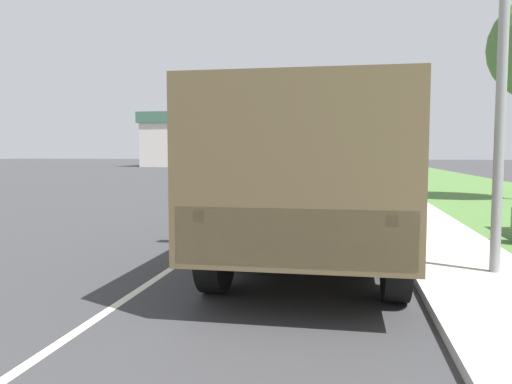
{
  "coord_description": "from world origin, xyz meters",
  "views": [
    {
      "loc": [
        2.65,
        1.54,
        1.81
      ],
      "look_at": [
        0.86,
        11.53,
        1.0
      ],
      "focal_mm": 35.0,
      "sensor_mm": 36.0,
      "label": 1
    }
  ],
  "objects_px": {
    "car_fourth_ahead": "(339,163)",
    "car_farthest_ahead": "(308,161)",
    "car_nearest_ahead": "(327,178)",
    "car_second_ahead": "(337,172)",
    "car_third_ahead": "(333,167)",
    "military_truck": "(315,166)"
  },
  "relations": [
    {
      "from": "car_second_ahead",
      "to": "car_fourth_ahead",
      "type": "xyz_separation_m",
      "value": [
        -0.18,
        21.42,
        0.12
      ]
    },
    {
      "from": "military_truck",
      "to": "car_third_ahead",
      "type": "xyz_separation_m",
      "value": [
        -0.45,
        32.24,
        -0.94
      ]
    },
    {
      "from": "car_second_ahead",
      "to": "military_truck",
      "type": "bearing_deg",
      "value": -89.97
    },
    {
      "from": "military_truck",
      "to": "car_nearest_ahead",
      "type": "distance_m",
      "value": 12.12
    },
    {
      "from": "car_farthest_ahead",
      "to": "car_third_ahead",
      "type": "bearing_deg",
      "value": -81.01
    },
    {
      "from": "car_second_ahead",
      "to": "car_third_ahead",
      "type": "xyz_separation_m",
      "value": [
        -0.44,
        10.93,
        -0.02
      ]
    },
    {
      "from": "military_truck",
      "to": "car_second_ahead",
      "type": "distance_m",
      "value": 21.33
    },
    {
      "from": "car_third_ahead",
      "to": "car_second_ahead",
      "type": "bearing_deg",
      "value": -87.69
    },
    {
      "from": "car_second_ahead",
      "to": "car_third_ahead",
      "type": "distance_m",
      "value": 10.94
    },
    {
      "from": "car_nearest_ahead",
      "to": "car_fourth_ahead",
      "type": "height_order",
      "value": "car_fourth_ahead"
    },
    {
      "from": "military_truck",
      "to": "car_third_ahead",
      "type": "relative_size",
      "value": 1.85
    },
    {
      "from": "car_second_ahead",
      "to": "car_third_ahead",
      "type": "bearing_deg",
      "value": 92.31
    },
    {
      "from": "military_truck",
      "to": "car_fourth_ahead",
      "type": "relative_size",
      "value": 1.76
    },
    {
      "from": "car_nearest_ahead",
      "to": "car_farthest_ahead",
      "type": "bearing_deg",
      "value": 95.22
    },
    {
      "from": "car_fourth_ahead",
      "to": "car_third_ahead",
      "type": "bearing_deg",
      "value": -91.44
    },
    {
      "from": "military_truck",
      "to": "car_third_ahead",
      "type": "bearing_deg",
      "value": 90.81
    },
    {
      "from": "car_farthest_ahead",
      "to": "car_second_ahead",
      "type": "bearing_deg",
      "value": -83.05
    },
    {
      "from": "car_second_ahead",
      "to": "car_farthest_ahead",
      "type": "bearing_deg",
      "value": 96.95
    },
    {
      "from": "car_second_ahead",
      "to": "car_farthest_ahead",
      "type": "relative_size",
      "value": 0.9
    },
    {
      "from": "car_nearest_ahead",
      "to": "car_farthest_ahead",
      "type": "height_order",
      "value": "car_nearest_ahead"
    },
    {
      "from": "car_fourth_ahead",
      "to": "car_farthest_ahead",
      "type": "relative_size",
      "value": 0.87
    },
    {
      "from": "car_fourth_ahead",
      "to": "car_second_ahead",
      "type": "bearing_deg",
      "value": -89.53
    }
  ]
}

